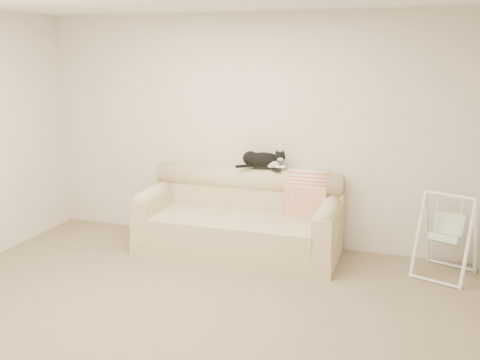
# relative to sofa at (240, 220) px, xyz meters

# --- Properties ---
(ground_plane) EXTENTS (5.00, 5.00, 0.00)m
(ground_plane) POSITION_rel_sofa_xyz_m (-0.01, -1.62, -0.35)
(ground_plane) COLOR #72624B
(ground_plane) RESTS_ON ground
(room_shell) EXTENTS (5.04, 4.04, 2.60)m
(room_shell) POSITION_rel_sofa_xyz_m (-0.01, -1.62, 1.18)
(room_shell) COLOR beige
(room_shell) RESTS_ON ground
(sofa) EXTENTS (2.20, 0.93, 0.90)m
(sofa) POSITION_rel_sofa_xyz_m (0.00, 0.00, 0.00)
(sofa) COLOR #C3B08D
(sofa) RESTS_ON ground
(remote_a) EXTENTS (0.18, 0.05, 0.03)m
(remote_a) POSITION_rel_sofa_xyz_m (0.17, 0.24, 0.56)
(remote_a) COLOR black
(remote_a) RESTS_ON sofa
(remote_b) EXTENTS (0.17, 0.14, 0.02)m
(remote_b) POSITION_rel_sofa_xyz_m (0.33, 0.20, 0.56)
(remote_b) COLOR black
(remote_b) RESTS_ON sofa
(tuxedo_cat) EXTENTS (0.55, 0.31, 0.22)m
(tuxedo_cat) POSITION_rel_sofa_xyz_m (0.18, 0.24, 0.65)
(tuxedo_cat) COLOR black
(tuxedo_cat) RESTS_ON sofa
(throw_blanket) EXTENTS (0.46, 0.38, 0.58)m
(throw_blanket) POSITION_rel_sofa_xyz_m (0.71, 0.23, 0.37)
(throw_blanket) COLOR #DF653F
(throw_blanket) RESTS_ON sofa
(baby_swing) EXTENTS (0.67, 0.69, 0.85)m
(baby_swing) POSITION_rel_sofa_xyz_m (2.15, -0.01, 0.07)
(baby_swing) COLOR white
(baby_swing) RESTS_ON ground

